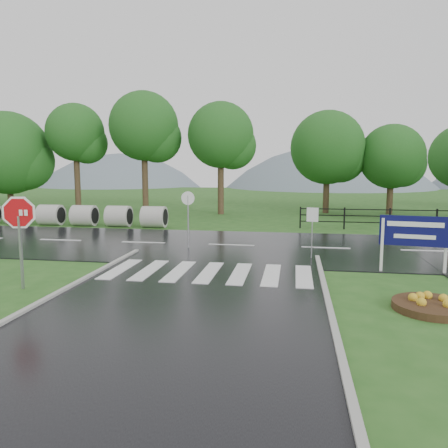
# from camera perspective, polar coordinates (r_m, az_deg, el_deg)

# --- Properties ---
(ground) EXTENTS (120.00, 120.00, 0.00)m
(ground) POSITION_cam_1_polar(r_m,az_deg,el_deg) (9.50, -7.98, -13.80)
(ground) COLOR #28591D
(ground) RESTS_ON ground
(main_road) EXTENTS (90.00, 8.00, 0.04)m
(main_road) POSITION_cam_1_polar(r_m,az_deg,el_deg) (18.95, 0.97, -2.89)
(main_road) COLOR black
(main_road) RESTS_ON ground
(crosswalk) EXTENTS (6.50, 2.80, 0.02)m
(crosswalk) POSITION_cam_1_polar(r_m,az_deg,el_deg) (14.12, -1.96, -6.31)
(crosswalk) COLOR silver
(crosswalk) RESTS_ON ground
(fence_west) EXTENTS (9.58, 0.08, 1.20)m
(fence_west) POSITION_cam_1_polar(r_m,az_deg,el_deg) (25.11, 20.84, 0.87)
(fence_west) COLOR black
(fence_west) RESTS_ON ground
(hills) EXTENTS (102.00, 48.00, 48.00)m
(hills) POSITION_cam_1_polar(r_m,az_deg,el_deg) (75.86, 9.62, -6.98)
(hills) COLOR slate
(hills) RESTS_ON ground
(treeline) EXTENTS (83.20, 5.20, 10.00)m
(treeline) POSITION_cam_1_polar(r_m,az_deg,el_deg) (32.66, 6.25, 1.51)
(treeline) COLOR #1A531A
(treeline) RESTS_ON ground
(culvert_pipes) EXTENTS (13.90, 1.20, 1.20)m
(culvert_pipes) POSITION_cam_1_polar(r_m,az_deg,el_deg) (27.50, -21.68, 1.12)
(culvert_pipes) COLOR #9E9B93
(culvert_pipes) RESTS_ON ground
(stop_sign) EXTENTS (1.21, 0.33, 2.79)m
(stop_sign) POSITION_cam_1_polar(r_m,az_deg,el_deg) (13.38, -25.19, 0.37)
(stop_sign) COLOR #939399
(stop_sign) RESTS_ON ground
(estate_billboard) EXTENTS (2.12, 0.40, 1.87)m
(estate_billboard) POSITION_cam_1_polar(r_m,az_deg,el_deg) (15.27, 23.61, -1.20)
(estate_billboard) COLOR silver
(estate_billboard) RESTS_ON ground
(flower_bed) EXTENTS (1.86, 1.86, 0.37)m
(flower_bed) POSITION_cam_1_polar(r_m,az_deg,el_deg) (11.80, 25.57, -9.49)
(flower_bed) COLOR #332111
(flower_bed) RESTS_ON ground
(reg_sign_small) EXTENTS (0.42, 0.12, 1.93)m
(reg_sign_small) POSITION_cam_1_polar(r_m,az_deg,el_deg) (16.42, 11.46, 0.23)
(reg_sign_small) COLOR #939399
(reg_sign_small) RESTS_ON ground
(reg_sign_round) EXTENTS (0.56, 0.07, 2.41)m
(reg_sign_round) POSITION_cam_1_polar(r_m,az_deg,el_deg) (18.18, -4.71, 1.43)
(reg_sign_round) COLOR #939399
(reg_sign_round) RESTS_ON ground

